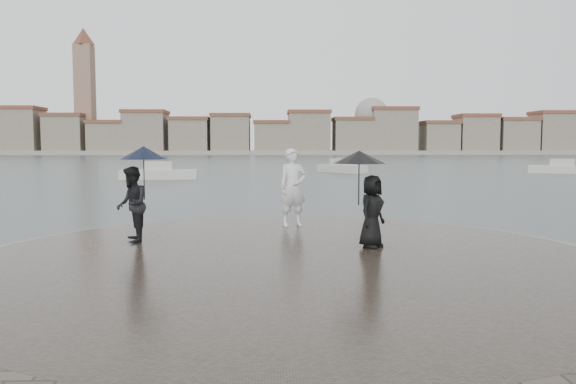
{
  "coord_description": "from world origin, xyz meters",
  "views": [
    {
      "loc": [
        -0.36,
        -6.79,
        2.39
      ],
      "look_at": [
        0.0,
        4.8,
        1.45
      ],
      "focal_mm": 35.0,
      "sensor_mm": 36.0,
      "label": 1
    }
  ],
  "objects": [
    {
      "name": "ground",
      "position": [
        0.0,
        0.0,
        0.0
      ],
      "size": [
        400.0,
        400.0,
        0.0
      ],
      "primitive_type": "plane",
      "color": "#2B3835",
      "rests_on": "ground"
    },
    {
      "name": "kerb_ring",
      "position": [
        0.0,
        3.5,
        0.16
      ],
      "size": [
        12.5,
        12.5,
        0.32
      ],
      "primitive_type": "cylinder",
      "color": "gray",
      "rests_on": "ground"
    },
    {
      "name": "quay_tip",
      "position": [
        0.0,
        3.5,
        0.18
      ],
      "size": [
        11.9,
        11.9,
        0.36
      ],
      "primitive_type": "cylinder",
      "color": "#2D261E",
      "rests_on": "ground"
    },
    {
      "name": "statue",
      "position": [
        0.21,
        7.46,
        1.35
      ],
      "size": [
        0.83,
        0.67,
        1.98
      ],
      "primitive_type": "imported",
      "rotation": [
        0.0,
        0.0,
        0.3
      ],
      "color": "silver",
      "rests_on": "quay_tip"
    },
    {
      "name": "visitor_left",
      "position": [
        -3.24,
        5.15,
        1.45
      ],
      "size": [
        1.15,
        1.06,
        2.04
      ],
      "color": "black",
      "rests_on": "quay_tip"
    },
    {
      "name": "visitor_right",
      "position": [
        1.57,
        4.38,
        1.51
      ],
      "size": [
        1.19,
        1.07,
        1.95
      ],
      "color": "black",
      "rests_on": "quay_tip"
    },
    {
      "name": "far_skyline",
      "position": [
        -6.29,
        160.71,
        5.61
      ],
      "size": [
        260.0,
        20.0,
        37.0
      ],
      "color": "gray",
      "rests_on": "ground"
    },
    {
      "name": "boats",
      "position": [
        7.79,
        40.67,
        0.38
      ],
      "size": [
        39.84,
        14.29,
        1.5
      ],
      "color": "#BBB8A8",
      "rests_on": "ground"
    }
  ]
}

